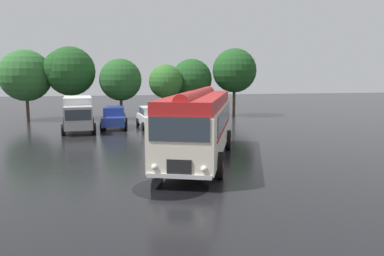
{
  "coord_description": "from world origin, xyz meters",
  "views": [
    {
      "loc": [
        -3.83,
        -17.84,
        4.17
      ],
      "look_at": [
        0.04,
        1.2,
        1.4
      ],
      "focal_mm": 35.0,
      "sensor_mm": 36.0,
      "label": 1
    }
  ],
  "objects_px": {
    "car_near_left": "(114,117)",
    "car_mid_left": "(151,117)",
    "car_mid_right": "(181,116)",
    "vintage_bus": "(198,122)",
    "box_van": "(78,113)"
  },
  "relations": [
    {
      "from": "car_near_left",
      "to": "car_mid_left",
      "type": "height_order",
      "value": "same"
    },
    {
      "from": "car_near_left",
      "to": "car_mid_right",
      "type": "xyz_separation_m",
      "value": [
        5.42,
        0.25,
        0.0
      ]
    },
    {
      "from": "vintage_bus",
      "to": "box_van",
      "type": "distance_m",
      "value": 13.33
    },
    {
      "from": "box_van",
      "to": "car_near_left",
      "type": "bearing_deg",
      "value": 17.67
    },
    {
      "from": "car_mid_right",
      "to": "vintage_bus",
      "type": "bearing_deg",
      "value": -96.2
    },
    {
      "from": "car_near_left",
      "to": "car_mid_right",
      "type": "relative_size",
      "value": 0.99
    },
    {
      "from": "vintage_bus",
      "to": "car_mid_right",
      "type": "relative_size",
      "value": 2.39
    },
    {
      "from": "car_mid_right",
      "to": "box_van",
      "type": "bearing_deg",
      "value": -172.27
    },
    {
      "from": "car_mid_left",
      "to": "box_van",
      "type": "height_order",
      "value": "box_van"
    },
    {
      "from": "car_mid_left",
      "to": "car_mid_right",
      "type": "xyz_separation_m",
      "value": [
        2.53,
        0.62,
        0.0
      ]
    },
    {
      "from": "car_near_left",
      "to": "car_mid_left",
      "type": "relative_size",
      "value": 0.98
    },
    {
      "from": "box_van",
      "to": "car_mid_right",
      "type": "bearing_deg",
      "value": 7.73
    },
    {
      "from": "vintage_bus",
      "to": "car_mid_left",
      "type": "distance_m",
      "value": 12.1
    },
    {
      "from": "car_mid_right",
      "to": "box_van",
      "type": "relative_size",
      "value": 0.73
    },
    {
      "from": "car_mid_right",
      "to": "car_near_left",
      "type": "bearing_deg",
      "value": -177.32
    }
  ]
}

